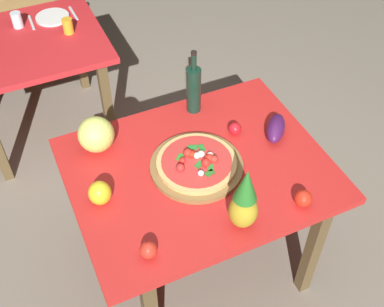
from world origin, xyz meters
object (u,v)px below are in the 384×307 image
Objects in this scene: drinking_glass_water at (17,20)px; dinner_plate at (52,17)px; eggplant at (276,128)px; fork_utensil at (31,22)px; melon at (96,134)px; knife_utensil at (73,13)px; dining_chair at (29,24)px; tomato_near_board at (148,250)px; display_table at (198,179)px; wine_bottle at (194,89)px; pizza_board at (196,166)px; tomato_at_corner at (235,129)px; tomato_by_bottle at (303,198)px; background_table at (30,55)px; pizza at (197,162)px; drinking_glass_juice at (68,26)px; bell_pepper at (100,193)px; pineapple_left at (244,201)px.

drinking_glass_water reaches higher than dinner_plate.
fork_utensil is (-0.90, 1.57, -0.04)m from eggplant.
melon is 1.30m from knife_utensil.
dining_chair is 2.43m from tomato_near_board.
wine_bottle reaches higher than display_table.
pizza_board is 2.49× the size of melon.
tomato_at_corner is (-0.18, 0.09, -0.01)m from eggplant.
melon is at bearing 135.21° from tomato_by_bottle.
knife_utensil is at bearing 114.74° from dining_chair.
background_table is 1.78m from tomato_near_board.
fork_utensil is 1.00× the size of knife_utensil.
pizza is at bearing -79.08° from dinner_plate.
display_table is at bearing -111.33° from wine_bottle.
wine_bottle is 1.09m from drinking_glass_juice.
pizza reaches higher than tomato_near_board.
fork_utensil is (0.02, 1.61, -0.05)m from bell_pepper.
bell_pepper is at bearing -95.68° from dinner_plate.
background_table is 1.12× the size of dining_chair.
tomato_near_board is at bearing -136.82° from pizza.
dining_chair is 1.76m from melon.
drinking_glass_juice is at bearing 99.56° from pineapple_left.
melon is 0.34m from bell_pepper.
tomato_at_corner is 0.37× the size of fork_utensil.
pineapple_left is 1.79m from drinking_glass_juice.
melon reaches higher than dining_chair.
display_table is 1.69m from drinking_glass_water.
melon is 1.28m from drinking_glass_water.
display_table is at bearing -85.29° from knife_utensil.
pineapple_left reaches higher than pizza_board.
dining_chair is 3.86× the size of dinner_plate.
wine_bottle is at bearing 81.04° from pineapple_left.
dinner_plate is at bearing 100.12° from pineapple_left.
tomato_at_corner is at bearing 27.07° from display_table.
melon is (-0.38, 0.32, 0.05)m from pizza.
drinking_glass_juice is (0.27, -0.02, 0.16)m from background_table.
dining_chair is 2.07m from tomato_at_corner.
background_table is at bearing -137.57° from dinner_plate.
wine_bottle is 0.77m from pineapple_left.
background_table is 0.42m from knife_utensil.
tomato_at_corner reaches higher than dinner_plate.
drinking_glass_water is (-0.54, 1.60, 0.14)m from display_table.
knife_utensil is at bearing 105.27° from wine_bottle.
melon is at bearing -83.27° from drinking_glass_water.
bell_pepper reaches higher than eggplant.
fork_utensil is (-0.14, 0.00, -0.00)m from dinner_plate.
dinner_plate is (0.07, 1.96, -0.03)m from tomato_near_board.
melon reaches higher than tomato_by_bottle.
pineapple_left is (0.04, -0.37, 0.11)m from pizza.
drinking_glass_water is 0.37m from knife_utensil.
bell_pepper reaches higher than tomato_near_board.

